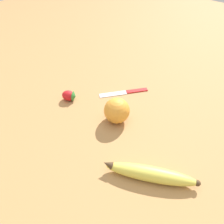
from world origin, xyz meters
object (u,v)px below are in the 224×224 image
orange (117,111)px  paring_knife (125,92)px  banana (150,174)px  strawberry (69,96)px

orange → paring_knife: (0.07, -0.13, -0.04)m
orange → paring_knife: orange is taller
banana → orange: 0.22m
orange → paring_knife: bearing=-63.0°
banana → paring_knife: 0.34m
orange → strawberry: size_ratio=1.34×
banana → strawberry: bearing=-39.2°
orange → strawberry: 0.19m
orange → paring_knife: 0.15m
strawberry → paring_knife: bearing=22.8°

